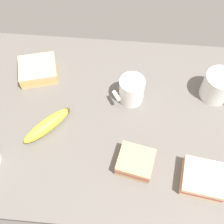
# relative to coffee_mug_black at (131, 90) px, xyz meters

# --- Properties ---
(tabletop) EXTENTS (0.90, 0.64, 0.02)m
(tabletop) POSITION_rel_coffee_mug_black_xyz_m (0.05, 0.07, -0.06)
(tabletop) COLOR #5B5651
(tabletop) RESTS_ON ground
(coffee_mug_black) EXTENTS (0.10, 0.08, 0.09)m
(coffee_mug_black) POSITION_rel_coffee_mug_black_xyz_m (0.00, 0.00, 0.00)
(coffee_mug_black) COLOR white
(coffee_mug_black) RESTS_ON tabletop
(coffee_mug_milky) EXTENTS (0.11, 0.10, 0.09)m
(coffee_mug_milky) POSITION_rel_coffee_mug_black_xyz_m (-0.26, -0.04, 0.00)
(coffee_mug_milky) COLOR white
(coffee_mug_milky) RESTS_ON tabletop
(sandwich_main) EXTENTS (0.14, 0.13, 0.04)m
(sandwich_main) POSITION_rel_coffee_mug_black_xyz_m (0.31, -0.07, -0.02)
(sandwich_main) COLOR #DBB77A
(sandwich_main) RESTS_ON tabletop
(sandwich_side) EXTENTS (0.11, 0.10, 0.04)m
(sandwich_side) POSITION_rel_coffee_mug_black_xyz_m (-0.02, 0.22, -0.02)
(sandwich_side) COLOR tan
(sandwich_side) RESTS_ON tabletop
(sandwich_extra) EXTENTS (0.12, 0.11, 0.04)m
(sandwich_extra) POSITION_rel_coffee_mug_black_xyz_m (-0.20, 0.25, -0.02)
(sandwich_extra) COLOR beige
(sandwich_extra) RESTS_ON tabletop
(banana) EXTENTS (0.14, 0.15, 0.04)m
(banana) POSITION_rel_coffee_mug_black_xyz_m (0.24, 0.13, -0.03)
(banana) COLOR yellow
(banana) RESTS_ON tabletop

